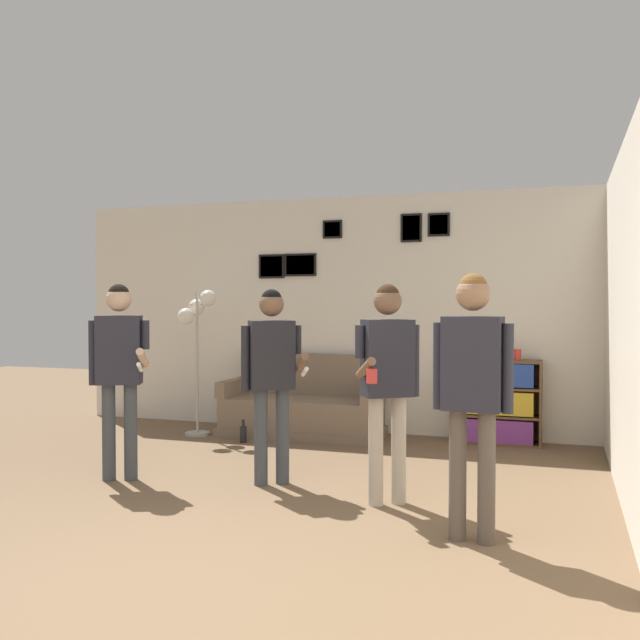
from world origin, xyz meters
name	(u,v)px	position (x,y,z in m)	size (l,w,h in m)	color
ground_plane	(135,592)	(0.00, 0.00, 0.00)	(20.00, 20.00, 0.00)	brown
wall_back	(370,314)	(0.00, 4.76, 1.36)	(7.40, 0.08, 2.70)	silver
wall_right	(629,323)	(2.53, 2.37, 1.35)	(0.06, 7.13, 2.70)	silver
couch	(303,409)	(-0.67, 4.35, 0.29)	(1.79, 0.80, 0.89)	#7A6651
bookshelf	(500,402)	(1.47, 4.54, 0.44)	(0.85, 0.30, 0.89)	brown
floor_lamp	(197,324)	(-1.79, 3.95, 1.25)	(0.39, 0.43, 1.63)	#ADA89E
person_player_foreground_left	(119,360)	(-1.43, 1.95, 1.01)	(0.58, 0.40, 1.65)	#3D4247
person_player_foreground_center	(272,366)	(-0.17, 2.23, 0.98)	(0.59, 0.37, 1.60)	#3D4247
person_watcher_holding_cup	(388,370)	(0.86, 1.98, 1.00)	(0.43, 0.56, 1.63)	#B7AD99
person_spectator_near_bookshelf	(472,377)	(1.55, 1.35, 1.03)	(0.50, 0.23, 1.68)	brown
bottle_on_floor	(243,434)	(-1.12, 3.72, 0.10)	(0.07, 0.07, 0.25)	black
drinking_cup	(517,355)	(1.64, 4.54, 0.94)	(0.08, 0.08, 0.11)	red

